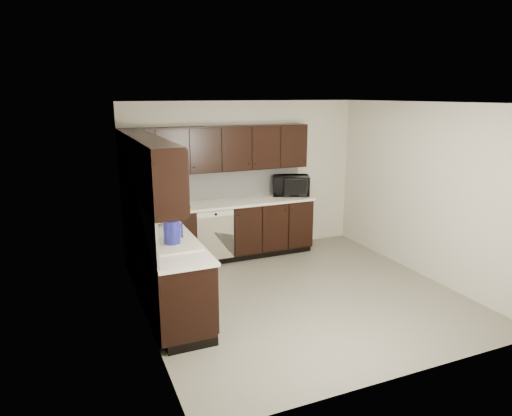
{
  "coord_description": "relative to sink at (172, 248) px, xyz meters",
  "views": [
    {
      "loc": [
        -2.73,
        -4.96,
        2.6
      ],
      "look_at": [
        -0.37,
        0.6,
        1.09
      ],
      "focal_mm": 32.0,
      "sensor_mm": 36.0,
      "label": 1
    }
  ],
  "objects": [
    {
      "name": "blue_pitcher",
      "position": [
        -0.01,
        -0.05,
        0.2
      ],
      "size": [
        0.19,
        0.19,
        0.28
      ],
      "primitive_type": "cylinder",
      "rotation": [
        0.0,
        0.0,
        0.01
      ],
      "color": "#101395",
      "rests_on": "countertop"
    },
    {
      "name": "wall_back",
      "position": [
        1.68,
        2.01,
        0.37
      ],
      "size": [
        4.0,
        0.02,
        2.5
      ],
      "primitive_type": "cube",
      "color": "beige",
      "rests_on": "floor"
    },
    {
      "name": "toaster_oven",
      "position": [
        -0.07,
        1.78,
        0.16
      ],
      "size": [
        0.36,
        0.28,
        0.21
      ],
      "primitive_type": "cube",
      "rotation": [
        0.0,
        0.0,
        -0.1
      ],
      "color": "silver",
      "rests_on": "countertop"
    },
    {
      "name": "backsplash",
      "position": [
        0.46,
        1.33,
        0.3
      ],
      "size": [
        3.0,
        2.8,
        0.48
      ],
      "color": "silver",
      "rests_on": "countertop"
    },
    {
      "name": "soap_bottle_b",
      "position": [
        -0.16,
        1.01,
        0.17
      ],
      "size": [
        0.12,
        0.12,
        0.23
      ],
      "primitive_type": "imported",
      "rotation": [
        0.0,
        0.0,
        -0.38
      ],
      "color": "gray",
      "rests_on": "countertop"
    },
    {
      "name": "wall_left",
      "position": [
        -0.32,
        0.01,
        0.37
      ],
      "size": [
        0.02,
        4.0,
        2.5
      ],
      "primitive_type": "cube",
      "color": "beige",
      "rests_on": "floor"
    },
    {
      "name": "wall_right",
      "position": [
        3.68,
        0.01,
        0.37
      ],
      "size": [
        0.02,
        4.0,
        2.5
      ],
      "primitive_type": "cube",
      "color": "beige",
      "rests_on": "floor"
    },
    {
      "name": "storage_bin",
      "position": [
        -0.03,
        0.97,
        0.15
      ],
      "size": [
        0.5,
        0.4,
        0.18
      ],
      "primitive_type": "cube",
      "rotation": [
        0.0,
        0.0,
        -0.12
      ],
      "color": "silver",
      "rests_on": "countertop"
    },
    {
      "name": "countertop",
      "position": [
        0.67,
        1.12,
        0.04
      ],
      "size": [
        3.03,
        2.83,
        0.04
      ],
      "color": "white",
      "rests_on": "lower_cabinets"
    },
    {
      "name": "teal_tumbler",
      "position": [
        0.19,
        0.7,
        0.17
      ],
      "size": [
        0.13,
        0.13,
        0.22
      ],
      "primitive_type": "cylinder",
      "rotation": [
        0.0,
        0.0,
        -0.4
      ],
      "color": "#0D8493",
      "rests_on": "countertop"
    },
    {
      "name": "sink",
      "position": [
        0.0,
        0.0,
        0.0
      ],
      "size": [
        0.54,
        0.82,
        0.42
      ],
      "color": "beige",
      "rests_on": "countertop"
    },
    {
      "name": "dishwasher",
      "position": [
        0.98,
        1.42,
        -0.33
      ],
      "size": [
        0.58,
        0.04,
        0.78
      ],
      "color": "beige",
      "rests_on": "lower_cabinets"
    },
    {
      "name": "ceiling",
      "position": [
        1.68,
        0.01,
        1.62
      ],
      "size": [
        4.0,
        4.0,
        0.0
      ],
      "primitive_type": "plane",
      "rotation": [
        3.14,
        0.0,
        0.0
      ],
      "color": "white",
      "rests_on": "wall_back"
    },
    {
      "name": "wall_front",
      "position": [
        1.68,
        -1.99,
        0.37
      ],
      "size": [
        4.0,
        0.02,
        2.5
      ],
      "primitive_type": "cube",
      "color": "beige",
      "rests_on": "floor"
    },
    {
      "name": "microwave",
      "position": [
        2.43,
        1.76,
        0.22
      ],
      "size": [
        0.71,
        0.6,
        0.33
      ],
      "primitive_type": "imported",
      "rotation": [
        0.0,
        0.0,
        -0.39
      ],
      "color": "black",
      "rests_on": "countertop"
    },
    {
      "name": "lower_cabinets",
      "position": [
        0.67,
        1.12,
        -0.47
      ],
      "size": [
        3.0,
        2.8,
        0.9
      ],
      "color": "black",
      "rests_on": "floor"
    },
    {
      "name": "soap_bottle_a",
      "position": [
        0.13,
        0.45,
        0.15
      ],
      "size": [
        0.09,
        0.09,
        0.18
      ],
      "primitive_type": "imported",
      "rotation": [
        0.0,
        0.0,
        0.05
      ],
      "color": "gray",
      "rests_on": "countertop"
    },
    {
      "name": "floor",
      "position": [
        1.68,
        0.01,
        -0.88
      ],
      "size": [
        4.0,
        4.0,
        0.0
      ],
      "primitive_type": "plane",
      "color": "gray",
      "rests_on": "ground"
    },
    {
      "name": "paper_towel_roll",
      "position": [
        0.09,
        0.76,
        0.2
      ],
      "size": [
        0.13,
        0.13,
        0.28
      ],
      "primitive_type": "cylinder",
      "rotation": [
        0.0,
        0.0,
        0.05
      ],
      "color": "silver",
      "rests_on": "countertop"
    },
    {
      "name": "upper_cabinets",
      "position": [
        0.58,
        1.22,
        0.89
      ],
      "size": [
        3.0,
        2.8,
        0.7
      ],
      "color": "black",
      "rests_on": "wall_back"
    }
  ]
}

